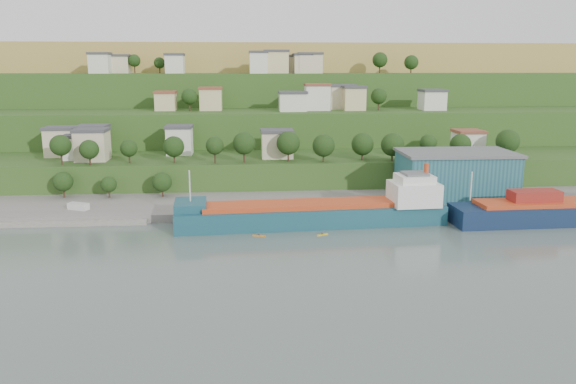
{
  "coord_description": "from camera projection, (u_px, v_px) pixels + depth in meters",
  "views": [
    {
      "loc": [
        -10.91,
        -120.14,
        37.47
      ],
      "look_at": [
        -0.43,
        15.0,
        7.25
      ],
      "focal_mm": 35.0,
      "sensor_mm": 36.0,
      "label": 1
    }
  ],
  "objects": [
    {
      "name": "pebble_beach",
      "position": [
        73.0,
        217.0,
        143.14
      ],
      "size": [
        40.0,
        18.0,
        2.4
      ],
      "primitive_type": "cube",
      "color": "slate",
      "rests_on": "ground"
    },
    {
      "name": "warehouse",
      "position": [
        456.0,
        174.0,
        155.9
      ],
      "size": [
        31.2,
        19.33,
        12.8
      ],
      "rotation": [
        0.0,
        0.0,
        -0.01
      ],
      "color": "#1D4B57",
      "rests_on": "quay"
    },
    {
      "name": "ground",
      "position": [
        295.0,
        238.0,
        125.88
      ],
      "size": [
        500.0,
        500.0,
        0.0
      ],
      "primitive_type": "plane",
      "color": "#46554F",
      "rests_on": "ground"
    },
    {
      "name": "cargo_ship_near",
      "position": [
        320.0,
        214.0,
        135.72
      ],
      "size": [
        65.66,
        14.38,
        16.73
      ],
      "rotation": [
        0.0,
        0.0,
        0.06
      ],
      "color": "#154150",
      "rests_on": "ground"
    },
    {
      "name": "dinghy",
      "position": [
        111.0,
        213.0,
        141.01
      ],
      "size": [
        3.86,
        1.54,
        0.76
      ],
      "primitive_type": "cube",
      "rotation": [
        0.0,
        0.0,
        -0.03
      ],
      "color": "silver",
      "rests_on": "pebble_beach"
    },
    {
      "name": "kayak_orange",
      "position": [
        259.0,
        235.0,
        127.22
      ],
      "size": [
        3.07,
        1.32,
        0.76
      ],
      "rotation": [
        0.0,
        0.0,
        -0.27
      ],
      "color": "orange",
      "rests_on": "ground"
    },
    {
      "name": "kayak_yellow",
      "position": [
        322.0,
        234.0,
        128.0
      ],
      "size": [
        2.8,
        1.63,
        0.71
      ],
      "rotation": [
        0.0,
        0.0,
        0.42
      ],
      "color": "gold",
      "rests_on": "ground"
    },
    {
      "name": "quay",
      "position": [
        358.0,
        206.0,
        154.64
      ],
      "size": [
        220.0,
        26.0,
        4.0
      ],
      "primitive_type": "cube",
      "color": "slate",
      "rests_on": "ground"
    },
    {
      "name": "hillside",
      "position": [
        266.0,
        141.0,
        290.02
      ],
      "size": [
        360.0,
        211.27,
        96.0
      ],
      "color": "#284719",
      "rests_on": "ground"
    },
    {
      "name": "caravan",
      "position": [
        78.0,
        208.0,
        142.84
      ],
      "size": [
        5.75,
        4.21,
        2.48
      ],
      "primitive_type": "cube",
      "rotation": [
        0.0,
        0.0,
        -0.43
      ],
      "color": "silver",
      "rests_on": "pebble_beach"
    }
  ]
}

